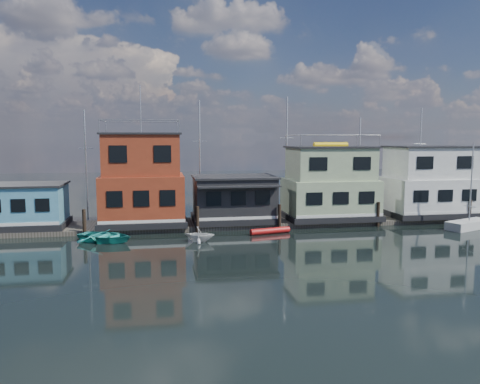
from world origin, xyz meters
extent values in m
plane|color=black|center=(0.00, 0.00, 0.00)|extent=(160.00, 160.00, 0.00)
cube|color=#595147|center=(0.00, 12.00, 0.20)|extent=(48.00, 5.00, 0.40)
cube|color=black|center=(-18.00, 12.00, 0.65)|extent=(6.40, 4.90, 0.50)
cube|color=#559FC0|center=(-18.00, 12.00, 2.40)|extent=(6.00, 4.50, 3.00)
cube|color=black|center=(-18.00, 12.00, 3.98)|extent=(6.30, 4.80, 0.16)
cube|color=black|center=(-8.50, 12.00, 0.65)|extent=(7.40, 5.90, 0.50)
cube|color=maroon|center=(-8.50, 12.00, 2.77)|extent=(7.00, 5.50, 3.74)
cube|color=maroon|center=(-8.50, 12.00, 6.37)|extent=(6.30, 4.95, 3.46)
cube|color=black|center=(-8.50, 12.00, 8.18)|extent=(6.65, 5.23, 0.16)
cylinder|color=silver|center=(-8.50, 12.00, 10.26)|extent=(0.08, 0.08, 4.00)
cube|color=black|center=(-0.50, 12.00, 0.65)|extent=(7.40, 5.40, 0.50)
cube|color=black|center=(-0.50, 12.00, 2.60)|extent=(7.00, 5.00, 3.40)
cube|color=black|center=(-0.50, 12.00, 4.38)|extent=(7.30, 5.30, 0.16)
cube|color=black|center=(-0.50, 9.20, 3.79)|extent=(7.00, 1.20, 0.12)
cube|color=black|center=(8.50, 12.00, 0.65)|extent=(8.40, 5.90, 0.50)
cube|color=#A2B78B|center=(8.50, 12.00, 2.46)|extent=(8.00, 5.50, 3.12)
cube|color=#A2B78B|center=(8.50, 12.00, 5.46)|extent=(7.20, 4.95, 2.88)
cube|color=black|center=(8.50, 12.00, 6.98)|extent=(7.60, 5.23, 0.16)
cylinder|color=yellow|center=(8.50, 12.00, 7.15)|extent=(3.20, 0.56, 0.56)
cube|color=black|center=(18.50, 12.00, 0.65)|extent=(8.40, 5.90, 0.50)
cube|color=white|center=(18.50, 12.00, 2.46)|extent=(8.00, 5.50, 3.12)
cube|color=white|center=(18.50, 12.00, 5.46)|extent=(7.20, 4.95, 2.88)
cube|color=black|center=(18.50, 12.00, 6.98)|extent=(7.60, 5.23, 0.16)
cylinder|color=#2D2116|center=(-13.00, 9.20, 1.10)|extent=(0.28, 0.28, 2.20)
cylinder|color=#2D2116|center=(-4.00, 9.20, 1.10)|extent=(0.28, 0.28, 2.20)
cylinder|color=#2D2116|center=(3.00, 9.20, 1.10)|extent=(0.28, 0.28, 2.20)
cylinder|color=#2D2116|center=(12.00, 9.20, 1.10)|extent=(0.28, 0.28, 2.20)
cylinder|color=#2D2116|center=(21.00, 9.20, 1.10)|extent=(0.28, 0.28, 2.20)
cylinder|color=silver|center=(-14.00, 18.00, 5.25)|extent=(0.16, 0.16, 10.50)
cylinder|color=silver|center=(-14.00, 18.00, 6.83)|extent=(1.40, 0.06, 0.06)
cylinder|color=silver|center=(-3.00, 18.00, 5.75)|extent=(0.16, 0.16, 11.50)
cylinder|color=silver|center=(-3.00, 18.00, 7.48)|extent=(1.40, 0.06, 0.06)
cylinder|color=silver|center=(6.00, 18.00, 6.00)|extent=(0.16, 0.16, 12.00)
cylinder|color=silver|center=(6.00, 18.00, 7.80)|extent=(1.40, 0.06, 0.06)
cylinder|color=silver|center=(14.00, 18.00, 5.00)|extent=(0.16, 0.16, 10.00)
cylinder|color=silver|center=(14.00, 18.00, 6.50)|extent=(1.40, 0.06, 0.06)
cylinder|color=silver|center=(21.00, 18.00, 5.50)|extent=(0.16, 0.16, 11.00)
cylinder|color=silver|center=(21.00, 18.00, 7.15)|extent=(1.40, 0.06, 0.06)
imported|color=teal|center=(-11.15, 6.94, 0.44)|extent=(5.22, 4.69, 0.89)
imported|color=silver|center=(-4.13, 5.78, 0.60)|extent=(2.72, 2.51, 1.19)
cylinder|color=#B71313|center=(1.82, 7.70, 0.25)|extent=(3.47, 1.24, 0.51)
cube|color=silver|center=(19.31, 6.91, 0.36)|extent=(4.90, 3.18, 0.72)
cylinder|color=silver|center=(19.31, 6.91, 4.04)|extent=(0.12, 0.12, 6.62)
cube|color=silver|center=(19.31, 6.91, 1.97)|extent=(0.59, 1.36, 0.05)
camera|label=1|loc=(-7.02, -28.97, 7.88)|focal=35.00mm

